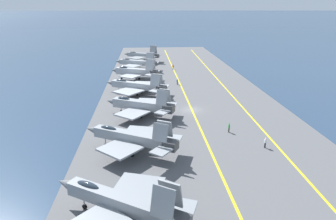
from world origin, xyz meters
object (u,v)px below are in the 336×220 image
Objects in this scene: parked_jet_fourth at (140,105)px; crew_red_vest at (173,67)px; parked_jet_sixth at (135,72)px; crew_blue_vest at (177,81)px; parked_jet_third at (131,137)px; parked_jet_eighth at (142,55)px; crew_green_vest at (229,127)px; crew_white_vest at (265,142)px; parked_jet_seventh at (136,63)px; parked_jet_second at (120,202)px; parked_jet_fifth at (136,86)px.

parked_jet_fourth is 8.64× the size of crew_red_vest.
parked_jet_sixth is 9.02× the size of crew_blue_vest.
parked_jet_sixth is at bearing 0.92° from parked_jet_third.
parked_jet_eighth reaches higher than crew_green_vest.
parked_jet_eighth reaches higher than crew_white_vest.
parked_jet_seventh is 1.03× the size of parked_jet_eighth.
crew_white_vest is at bearing -53.97° from parked_jet_second.
parked_jet_second is at bearing 178.21° from parked_jet_third.
parked_jet_fourth is 18.98m from crew_green_vest.
parked_jet_sixth is 0.99× the size of parked_jet_eighth.
parked_jet_seventh reaches higher than parked_jet_fifth.
crew_white_vest is (0.08, -21.50, -1.68)m from parked_jet_third.
parked_jet_fourth reaches higher than crew_red_vest.
parked_jet_eighth is (31.12, -2.02, -0.08)m from parked_jet_sixth.
parked_jet_fifth is 1.08× the size of parked_jet_seventh.
parked_jet_eighth is at bearing 12.64° from crew_green_vest.
parked_jet_sixth is at bearing 24.08° from crew_green_vest.
parked_jet_sixth is at bearing 0.23° from parked_jet_second.
parked_jet_third is at bearing 168.78° from crew_red_vest.
parked_jet_third is at bearing -179.08° from parked_jet_sixth.
parked_jet_third is at bearing 90.20° from crew_white_vest.
parked_jet_second is 1.01× the size of parked_jet_third.
parked_jet_eighth reaches higher than parked_jet_fourth.
parked_jet_eighth is at bearing 15.55° from crew_blue_vest.
parked_jet_fifth is at bearing 157.59° from crew_red_vest.
parked_jet_seventh is at bearing 0.03° from parked_jet_second.
crew_blue_vest is 42.17m from crew_white_vest.
crew_green_vest is (22.51, -17.81, -1.65)m from parked_jet_second.
crew_green_vest is (-40.42, -18.06, -1.74)m from parked_jet_sixth.
parked_jet_seventh reaches higher than parked_jet_third.
parked_jet_second is 27.25m from crew_white_vest.
crew_red_vest is at bearing -1.94° from crew_blue_vest.
parked_jet_second reaches higher than parked_jet_fourth.
parked_jet_second is 28.75m from crew_green_vest.
parked_jet_fourth reaches higher than crew_blue_vest.
parked_jet_second is 77.76m from parked_jet_seventh.
crew_blue_vest is at bearing 13.61° from crew_white_vest.
crew_green_vest is at bearing -155.92° from parked_jet_sixth.
parked_jet_eighth is at bearing 14.54° from crew_white_vest.
parked_jet_fourth reaches higher than crew_green_vest.
parked_jet_fifth is 9.62× the size of crew_green_vest.
crew_blue_vest is at bearing -149.76° from parked_jet_seventh.
crew_white_vest is 0.99× the size of crew_red_vest.
parked_jet_seventh is (61.84, 0.54, 0.01)m from parked_jet_third.
parked_jet_sixth is 8.65× the size of crew_green_vest.
parked_jet_fifth is 1.10× the size of parked_jet_eighth.
parked_jet_eighth is (46.00, -1.26, 0.37)m from parked_jet_fifth.
crew_red_vest is (61.82, 9.22, 0.01)m from crew_white_vest.
parked_jet_sixth reaches higher than parked_jet_fifth.
parked_jet_seventh is (29.71, 0.54, 0.40)m from parked_jet_fifth.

